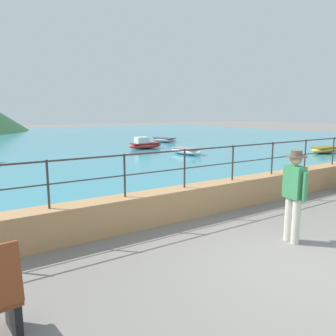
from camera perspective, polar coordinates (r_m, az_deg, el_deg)
The scene contains 9 objects.
ground_plane at distance 5.92m, azimuth 22.28°, elevation -15.55°, with size 120.00×120.00×0.00m, color slate.
promenade_wall at distance 7.89m, azimuth 2.79°, elevation -5.80°, with size 20.00×0.56×0.70m, color tan.
railing at distance 7.69m, azimuth 2.84°, elevation 1.14°, with size 18.44×0.04×0.90m.
lake_water at distance 29.20m, azimuth -24.83°, elevation 4.02°, with size 64.00×44.32×0.06m, color teal.
person_walking at distance 6.64m, azimuth 20.67°, elevation -3.81°, with size 0.38×0.57×1.75m.
boat_0 at distance 21.67m, azimuth -4.02°, elevation 4.01°, with size 2.33×0.99×0.76m.
boat_2 at distance 18.84m, azimuth 3.09°, elevation 2.95°, with size 1.08×2.36×0.36m.
boat_3 at distance 26.15m, azimuth -0.68°, elevation 4.84°, with size 1.53×2.46×0.36m.
boat_5 at distance 21.41m, azimuth 25.20°, elevation 2.85°, with size 2.31×0.93×0.36m.
Camera 1 is at (-4.55, -2.90, 2.45)m, focal length 35.79 mm.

